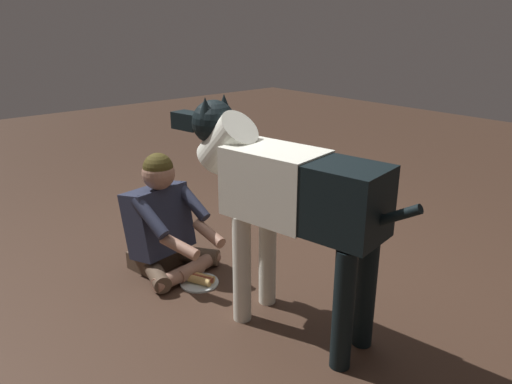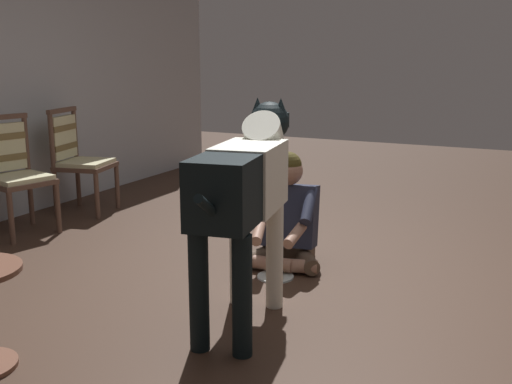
% 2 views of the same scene
% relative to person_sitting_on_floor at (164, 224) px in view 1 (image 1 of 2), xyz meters
% --- Properties ---
extents(ground_plane, '(13.28, 13.28, 0.00)m').
position_rel_person_sitting_on_floor_xyz_m(ground_plane, '(-0.30, -0.21, -0.33)').
color(ground_plane, '#3F2B1F').
extents(person_sitting_on_floor, '(0.68, 0.57, 0.80)m').
position_rel_person_sitting_on_floor_xyz_m(person_sitting_on_floor, '(0.00, 0.00, 0.00)').
color(person_sitting_on_floor, brown).
rests_on(person_sitting_on_floor, ground).
extents(large_dog, '(1.48, 0.45, 1.21)m').
position_rel_person_sitting_on_floor_xyz_m(large_dog, '(-0.96, -0.16, 0.44)').
color(large_dog, silver).
rests_on(large_dog, ground).
extents(hot_dog_on_plate, '(0.25, 0.25, 0.06)m').
position_rel_person_sitting_on_floor_xyz_m(hot_dog_on_plate, '(-0.31, -0.05, -0.30)').
color(hot_dog_on_plate, silver).
rests_on(hot_dog_on_plate, ground).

